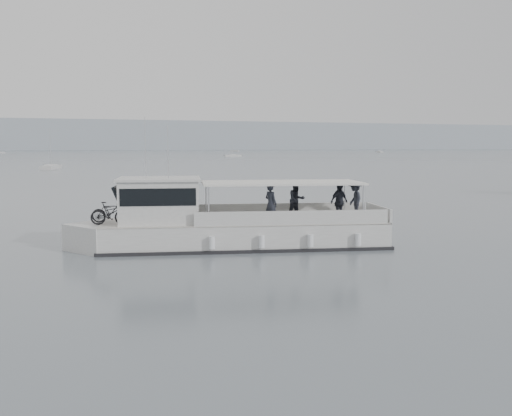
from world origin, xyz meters
name	(u,v)px	position (x,y,z in m)	size (l,w,h in m)	color
ground	(165,248)	(0.00, 0.00, 0.00)	(1400.00, 1400.00, 0.00)	slate
headland	(57,135)	(0.00, 560.00, 14.00)	(1400.00, 90.00, 28.00)	#939EA8
tour_boat	(217,225)	(2.09, -0.49, 0.91)	(13.31, 5.65, 5.56)	silver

